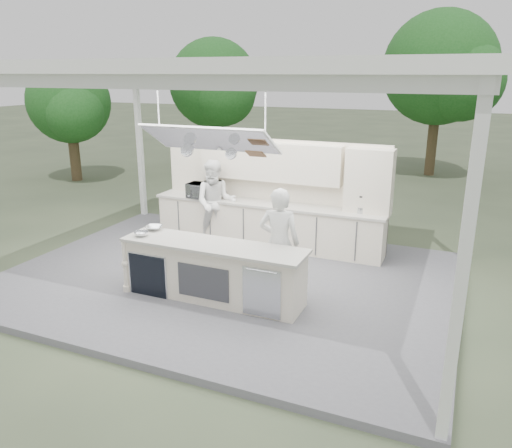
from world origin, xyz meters
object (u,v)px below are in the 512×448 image
at_px(head_chef, 279,243).
at_px(back_counter, 267,224).
at_px(demo_island, 212,271).
at_px(sous_chef, 216,203).

bearing_deg(head_chef, back_counter, -72.04).
bearing_deg(demo_island, sous_chef, 116.32).
xyz_separation_m(back_counter, sous_chef, (-1.04, -0.35, 0.44)).
distance_m(demo_island, back_counter, 2.82).
xyz_separation_m(head_chef, sous_chef, (-2.17, 1.91, -0.00)).
xyz_separation_m(demo_island, head_chef, (0.96, 0.56, 0.45)).
relative_size(demo_island, sous_chef, 1.69).
relative_size(head_chef, sous_chef, 1.00).
distance_m(back_counter, head_chef, 2.56).
relative_size(back_counter, sous_chef, 2.76).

